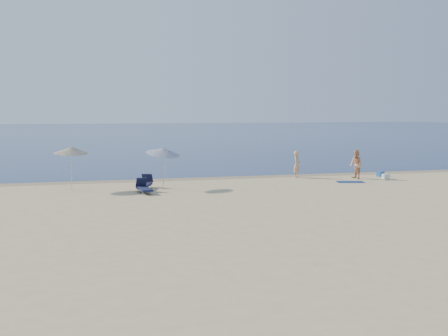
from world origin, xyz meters
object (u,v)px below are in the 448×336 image
at_px(person_right, 356,164).
at_px(blue_cooler, 380,174).
at_px(person_left, 297,164).
at_px(umbrella_near, 163,151).

bearing_deg(person_right, blue_cooler, 103.08).
height_order(person_left, blue_cooler, person_left).
distance_m(person_left, umbrella_near, 9.72).
bearing_deg(person_left, person_right, -76.45).
distance_m(person_left, blue_cooler, 5.70).
bearing_deg(umbrella_near, person_left, -7.23).
distance_m(person_left, person_right, 3.77).
height_order(person_right, umbrella_near, umbrella_near).
height_order(blue_cooler, umbrella_near, umbrella_near).
xyz_separation_m(person_right, umbrella_near, (-12.62, -1.30, 1.19)).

